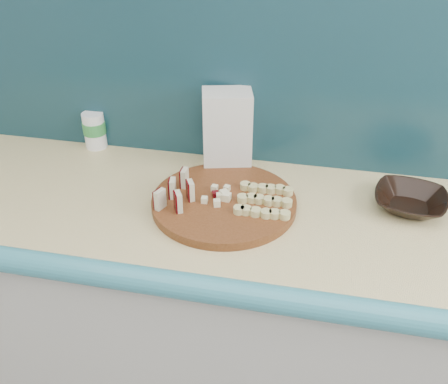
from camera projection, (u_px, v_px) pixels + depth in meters
name	position (u px, v px, depth m)	size (l,w,h in m)	color
kitchen_counter	(248.00, 333.00, 1.53)	(2.20, 0.63, 0.91)	beige
backsplash	(272.00, 81.00, 1.39)	(2.20, 0.02, 0.50)	teal
cutting_board	(224.00, 202.00, 1.31)	(0.38, 0.38, 0.02)	#4F2810
apple_wedges	(177.00, 191.00, 1.28)	(0.08, 0.15, 0.05)	beige
apple_chunks	(215.00, 194.00, 1.30)	(0.05, 0.06, 0.02)	#FFF6CB
banana_slices	(264.00, 200.00, 1.28)	(0.14, 0.14, 0.02)	#CFC77F
brown_bowl	(410.00, 201.00, 1.29)	(0.18, 0.18, 0.04)	black
flour_bag	(227.00, 131.00, 1.43)	(0.14, 0.10, 0.24)	silver
canister	(94.00, 130.00, 1.57)	(0.07, 0.07, 0.12)	white
banana_peel	(248.00, 190.00, 1.38)	(0.24, 0.19, 0.01)	gold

